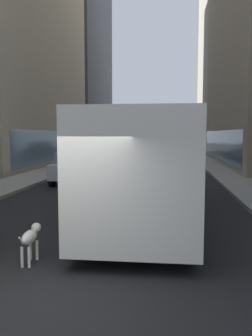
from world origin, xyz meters
The scene contains 11 objects.
ground_plane centered at (0.00, 35.00, 0.00)m, with size 120.00×120.00×0.00m, color black.
sidewalk_left centered at (-5.70, 35.00, 0.07)m, with size 2.40×110.00×0.15m, color gray.
sidewalk_right centered at (5.70, 35.00, 0.07)m, with size 2.40×110.00×0.15m, color gray.
building_left_far centered at (-11.90, 45.39, 14.63)m, with size 9.21×18.68×29.27m.
building_right_far centered at (11.90, 45.52, 13.27)m, with size 10.26×19.57×26.56m.
transit_bus centered at (1.20, 6.77, 1.78)m, with size 2.78×11.53×3.05m.
car_silver_sedan centered at (-2.80, 13.12, 0.82)m, with size 1.91×4.26×1.62m.
car_white_van centered at (-2.80, 22.68, 0.82)m, with size 1.79×4.79×1.62m.
car_blue_hatchback centered at (2.80, 28.96, 0.82)m, with size 1.87×4.63×1.62m.
car_black_suv centered at (-1.20, 36.04, 0.83)m, with size 1.89×4.79×1.62m.
dalmatian_dog centered at (-0.83, 1.58, 0.51)m, with size 0.22×0.96×0.72m.
Camera 1 is at (1.82, -5.02, 2.55)m, focal length 38.04 mm.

